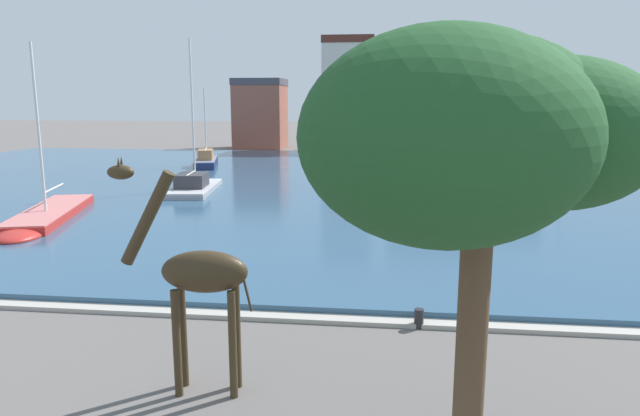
% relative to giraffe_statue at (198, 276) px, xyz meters
% --- Properties ---
extents(harbor_water, '(79.51, 46.97, 0.27)m').
position_rel_giraffe_statue_xyz_m(harbor_water, '(2.64, 27.60, -2.25)').
color(harbor_water, '#2D5170').
rests_on(harbor_water, ground).
extents(quay_edge_coping, '(79.51, 0.50, 0.12)m').
position_rel_giraffe_statue_xyz_m(quay_edge_coping, '(2.64, 3.86, -2.33)').
color(quay_edge_coping, '#ADA89E').
rests_on(quay_edge_coping, ground).
extents(giraffe_statue, '(2.68, 0.74, 4.67)m').
position_rel_giraffe_statue_xyz_m(giraffe_statue, '(0.00, 0.00, 0.00)').
color(giraffe_statue, '#382B19').
rests_on(giraffe_statue, ground).
extents(sailboat_navy, '(3.20, 7.17, 6.70)m').
position_rel_giraffe_statue_xyz_m(sailboat_navy, '(-11.64, 36.03, -1.80)').
color(sailboat_navy, navy).
rests_on(sailboat_navy, ground).
extents(sailboat_grey, '(3.17, 7.58, 9.27)m').
position_rel_giraffe_statue_xyz_m(sailboat_grey, '(-8.10, 22.98, -1.90)').
color(sailboat_grey, '#939399').
rests_on(sailboat_grey, ground).
extents(sailboat_black, '(3.36, 9.31, 6.12)m').
position_rel_giraffe_statue_xyz_m(sailboat_black, '(15.47, 30.03, -2.04)').
color(sailboat_black, black).
rests_on(sailboat_black, ground).
extents(sailboat_red, '(4.31, 9.50, 8.21)m').
position_rel_giraffe_statue_xyz_m(sailboat_red, '(-11.94, 13.51, -2.01)').
color(sailboat_red, red).
rests_on(sailboat_red, ground).
extents(shade_tree, '(4.82, 5.23, 6.60)m').
position_rel_giraffe_statue_xyz_m(shade_tree, '(4.70, -2.08, 2.91)').
color(shade_tree, brown).
rests_on(shade_tree, ground).
extents(mooring_bollard, '(0.24, 0.24, 0.50)m').
position_rel_giraffe_statue_xyz_m(mooring_bollard, '(4.45, 3.71, -2.14)').
color(mooring_bollard, '#232326').
rests_on(mooring_bollard, ground).
extents(townhouse_narrow_midrow, '(5.84, 5.67, 8.23)m').
position_rel_giraffe_statue_xyz_m(townhouse_narrow_midrow, '(-11.69, 57.07, 1.74)').
color(townhouse_narrow_midrow, '#8E5142').
rests_on(townhouse_narrow_midrow, ground).
extents(townhouse_corner_house, '(5.62, 5.99, 12.50)m').
position_rel_giraffe_statue_xyz_m(townhouse_corner_house, '(-0.88, 54.17, 3.88)').
color(townhouse_corner_house, beige).
rests_on(townhouse_corner_house, ground).
extents(townhouse_tall_gabled, '(9.08, 7.78, 12.39)m').
position_rel_giraffe_statue_xyz_m(townhouse_tall_gabled, '(8.24, 55.61, 3.83)').
color(townhouse_tall_gabled, '#C6B293').
rests_on(townhouse_tall_gabled, ground).
extents(townhouse_end_terrace, '(7.52, 7.30, 10.30)m').
position_rel_giraffe_statue_xyz_m(townhouse_end_terrace, '(16.93, 56.54, 2.78)').
color(townhouse_end_terrace, beige).
rests_on(townhouse_end_terrace, ground).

